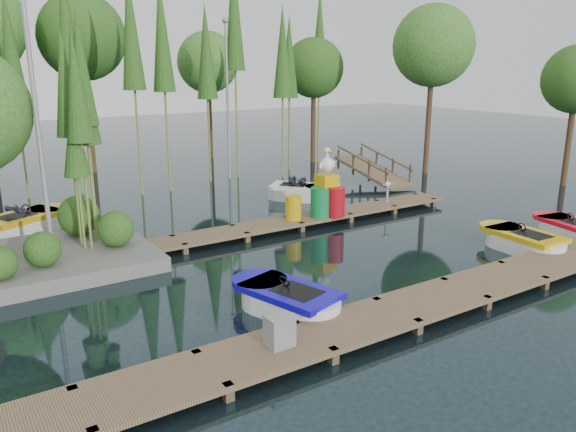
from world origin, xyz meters
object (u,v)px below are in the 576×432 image
yellow_barrel (293,208)px  drum_cluster (328,195)px  island (1,150)px  boat_red (571,230)px  boat_yellow_far (25,223)px  utility_cabinet (279,331)px  boat_blue (288,301)px

yellow_barrel → drum_cluster: 1.35m
island → drum_cluster: island is taller
island → boat_red: island is taller
boat_yellow_far → yellow_barrel: 8.68m
boat_red → utility_cabinet: size_ratio=4.66×
island → boat_yellow_far: island is taller
boat_blue → yellow_barrel: bearing=39.3°
boat_blue → drum_cluster: size_ratio=1.31×
island → drum_cluster: size_ratio=2.94×
island → boat_yellow_far: size_ratio=2.06×
boat_blue → utility_cabinet: 2.06m
island → yellow_barrel: 8.70m
boat_red → yellow_barrel: 8.77m
island → yellow_barrel: island is taller
drum_cluster → island: bearing=174.3°
boat_blue → boat_red: (10.44, -0.22, -0.02)m
boat_yellow_far → island: bearing=-109.5°
utility_cabinet → boat_blue: bearing=53.0°
boat_red → drum_cluster: 7.72m
boat_yellow_far → boat_blue: bearing=-75.5°
boat_red → boat_yellow_far: 17.36m
drum_cluster → boat_red: bearing=-45.0°
yellow_barrel → utility_cabinet: bearing=-125.1°
utility_cabinet → boat_red: bearing=6.9°
boat_blue → yellow_barrel: (3.70, 5.38, 0.43)m
utility_cabinet → yellow_barrel: yellow_barrel is taller
island → boat_red: bearing=-23.0°
boat_red → boat_blue: bearing=-171.5°
island → utility_cabinet: bearing=-66.5°
boat_red → boat_yellow_far: size_ratio=0.83×
boat_blue → utility_cabinet: bearing=-143.2°
utility_cabinet → boat_yellow_far: bearing=103.3°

